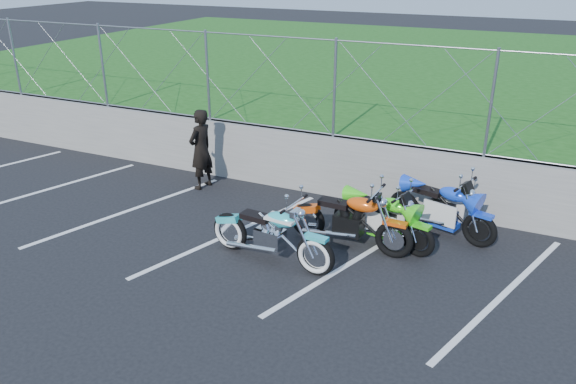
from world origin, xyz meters
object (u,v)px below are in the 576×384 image
at_px(sportbike_green, 384,221).
at_px(sportbike_blue, 442,210).
at_px(cruiser_turquoise, 272,237).
at_px(naked_orange, 351,222).
at_px(person_standing, 201,149).

xyz_separation_m(sportbike_green, sportbike_blue, (0.86, 0.83, 0.02)).
relative_size(cruiser_turquoise, naked_orange, 1.04).
relative_size(sportbike_green, sportbike_blue, 0.96).
bearing_deg(naked_orange, cruiser_turquoise, -131.91).
xyz_separation_m(naked_orange, sportbike_blue, (1.34, 1.18, -0.01)).
height_order(cruiser_turquoise, naked_orange, cruiser_turquoise).
distance_m(naked_orange, sportbike_green, 0.59).
relative_size(sportbike_blue, person_standing, 1.19).
xyz_separation_m(cruiser_turquoise, sportbike_blue, (2.35, 2.22, 0.01)).
bearing_deg(cruiser_turquoise, sportbike_blue, 49.05).
xyz_separation_m(cruiser_turquoise, person_standing, (-2.89, 2.30, 0.41)).
xyz_separation_m(sportbike_green, person_standing, (-4.38, 0.91, 0.43)).
relative_size(cruiser_turquoise, person_standing, 1.34).
height_order(sportbike_blue, person_standing, person_standing).
height_order(cruiser_turquoise, sportbike_green, cruiser_turquoise).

